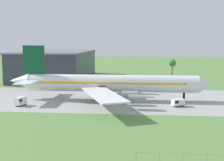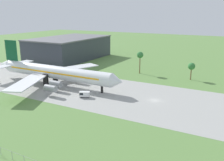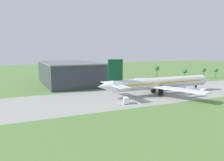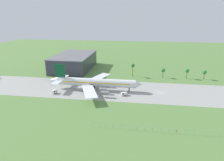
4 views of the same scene
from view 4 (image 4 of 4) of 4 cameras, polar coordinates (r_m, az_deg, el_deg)
ground_plane at (r=156.15m, az=13.44°, el=-3.28°), size 600.00×600.00×0.00m
taxiway_strip at (r=156.14m, az=13.44°, el=-3.28°), size 320.00×44.00×0.02m
jet_airliner at (r=155.53m, az=-5.03°, el=-0.53°), size 73.81×60.14×19.69m
baggage_tug at (r=155.02m, az=-16.13°, el=-3.05°), size 3.19×4.31×2.94m
catering_van at (r=145.75m, az=3.38°, el=-3.82°), size 4.63×3.66×2.42m
perimeter_fence at (r=106.40m, az=15.92°, el=-13.46°), size 80.10×0.10×2.10m
no_stopping_sign at (r=106.93m, az=17.86°, el=-13.74°), size 0.44×0.08×1.68m
terminal_building at (r=219.31m, az=-10.79°, el=5.30°), size 36.72×61.20×15.65m
palm_tree_row at (r=191.86m, az=16.56°, el=2.95°), size 68.28×3.60×12.39m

